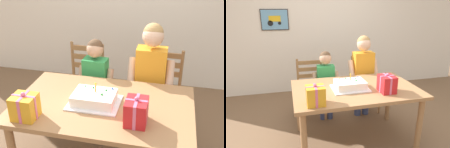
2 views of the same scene
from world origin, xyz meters
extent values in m
cube|color=#9E7047|center=(0.00, 0.00, 0.73)|extent=(1.53, 0.95, 0.04)
cylinder|color=#9E7047|center=(-0.69, 0.40, 0.36)|extent=(0.07, 0.07, 0.71)
cylinder|color=#9E7047|center=(0.69, 0.40, 0.36)|extent=(0.07, 0.07, 0.71)
cube|color=silver|center=(-0.07, -0.01, 0.76)|extent=(0.44, 0.34, 0.01)
cube|color=white|center=(-0.07, -0.01, 0.81)|extent=(0.36, 0.26, 0.09)
cylinder|color=orange|center=(-0.06, 0.01, 0.89)|extent=(0.01, 0.01, 0.07)
sphere|color=yellow|center=(-0.06, 0.01, 0.93)|extent=(0.02, 0.02, 0.02)
sphere|color=blue|center=(0.06, 0.09, 0.86)|extent=(0.02, 0.02, 0.02)
sphere|color=green|center=(0.02, 0.04, 0.86)|extent=(0.02, 0.02, 0.02)
sphere|color=green|center=(0.00, -0.03, 0.86)|extent=(0.02, 0.02, 0.02)
sphere|color=green|center=(-0.18, 0.08, 0.86)|extent=(0.01, 0.01, 0.01)
sphere|color=green|center=(-0.10, 0.07, 0.86)|extent=(0.02, 0.02, 0.02)
cube|color=red|center=(0.32, -0.21, 0.85)|extent=(0.17, 0.20, 0.20)
cube|color=#DB668E|center=(0.32, -0.21, 0.85)|extent=(0.17, 0.02, 0.20)
cube|color=#DB668E|center=(0.32, -0.21, 0.85)|extent=(0.02, 0.21, 0.20)
sphere|color=#DB668E|center=(0.32, -0.21, 0.96)|extent=(0.04, 0.04, 0.04)
cube|color=gold|center=(-0.54, -0.34, 0.85)|extent=(0.19, 0.17, 0.19)
cube|color=#DB668E|center=(-0.54, -0.34, 0.85)|extent=(0.19, 0.02, 0.20)
cube|color=#DB668E|center=(-0.54, -0.34, 0.85)|extent=(0.02, 0.18, 0.20)
sphere|color=#DB668E|center=(-0.54, -0.34, 0.96)|extent=(0.04, 0.04, 0.04)
cube|color=#996B42|center=(-0.46, 0.80, 0.45)|extent=(0.43, 0.43, 0.04)
cylinder|color=#996B42|center=(-0.27, 0.61, 0.21)|extent=(0.04, 0.04, 0.43)
cylinder|color=#996B42|center=(-0.65, 0.61, 0.21)|extent=(0.04, 0.04, 0.43)
cylinder|color=#996B42|center=(-0.26, 0.99, 0.21)|extent=(0.04, 0.04, 0.43)
cylinder|color=#996B42|center=(-0.64, 0.99, 0.21)|extent=(0.04, 0.04, 0.43)
cylinder|color=#996B42|center=(-0.26, 0.99, 0.70)|extent=(0.04, 0.04, 0.45)
cylinder|color=#996B42|center=(-0.64, 0.99, 0.70)|extent=(0.04, 0.04, 0.45)
cube|color=#996B42|center=(-0.45, 0.99, 0.63)|extent=(0.36, 0.03, 0.06)
cube|color=#996B42|center=(-0.45, 0.99, 0.74)|extent=(0.36, 0.03, 0.06)
cube|color=#996B42|center=(-0.45, 0.99, 0.85)|extent=(0.36, 0.03, 0.06)
cube|color=#996B42|center=(0.46, 0.80, 0.45)|extent=(0.43, 0.43, 0.04)
cylinder|color=#996B42|center=(0.64, 0.60, 0.21)|extent=(0.04, 0.04, 0.43)
cylinder|color=#996B42|center=(0.26, 0.62, 0.21)|extent=(0.04, 0.04, 0.43)
cylinder|color=#996B42|center=(0.66, 0.98, 0.21)|extent=(0.04, 0.04, 0.43)
cylinder|color=#996B42|center=(0.28, 1.00, 0.21)|extent=(0.04, 0.04, 0.43)
cylinder|color=#996B42|center=(0.66, 0.98, 0.70)|extent=(0.04, 0.04, 0.45)
cylinder|color=#996B42|center=(0.28, 1.00, 0.70)|extent=(0.04, 0.04, 0.45)
cube|color=#996B42|center=(0.47, 0.99, 0.63)|extent=(0.36, 0.04, 0.06)
cube|color=#996B42|center=(0.47, 0.99, 0.74)|extent=(0.36, 0.04, 0.06)
cube|color=#996B42|center=(0.47, 0.99, 0.85)|extent=(0.36, 0.04, 0.06)
cylinder|color=#38426B|center=(0.41, 0.64, 0.25)|extent=(0.11, 0.11, 0.49)
cylinder|color=#38426B|center=(0.27, 0.64, 0.25)|extent=(0.11, 0.11, 0.49)
cube|color=orange|center=(0.34, 0.64, 0.77)|extent=(0.31, 0.19, 0.56)
cylinder|color=#E0B293|center=(0.53, 0.60, 0.75)|extent=(0.08, 0.23, 0.37)
cylinder|color=#E0B293|center=(0.15, 0.60, 0.75)|extent=(0.08, 0.23, 0.37)
sphere|color=#E0B293|center=(0.34, 0.64, 1.18)|extent=(0.21, 0.21, 0.21)
sphere|color=#A87F4C|center=(0.34, 0.65, 1.21)|extent=(0.20, 0.20, 0.20)
cylinder|color=#38426B|center=(-0.19, 0.63, 0.21)|extent=(0.09, 0.09, 0.41)
cylinder|color=#38426B|center=(-0.31, 0.64, 0.21)|extent=(0.09, 0.09, 0.41)
cube|color=#2D934C|center=(-0.25, 0.64, 0.65)|extent=(0.27, 0.17, 0.47)
cylinder|color=tan|center=(-0.09, 0.59, 0.63)|extent=(0.08, 0.20, 0.31)
cylinder|color=tan|center=(-0.41, 0.62, 0.63)|extent=(0.08, 0.20, 0.31)
sphere|color=tan|center=(-0.25, 0.64, 0.99)|extent=(0.18, 0.18, 0.18)
sphere|color=brown|center=(-0.25, 0.65, 1.01)|extent=(0.17, 0.17, 0.17)
camera|label=1|loc=(0.54, -2.00, 2.04)|focal=45.30mm
camera|label=2|loc=(-0.79, -2.27, 1.70)|focal=33.18mm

